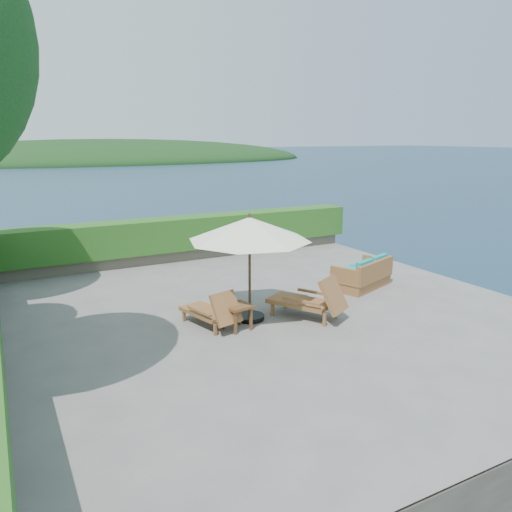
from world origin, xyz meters
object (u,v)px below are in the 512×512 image
patio_umbrella (250,230)px  wicker_loveseat (363,276)px  lounge_right (311,300)px  side_table (237,309)px  lounge_left (212,311)px

patio_umbrella → wicker_loveseat: bearing=10.5°
lounge_right → side_table: 1.69m
lounge_left → side_table: bearing=-58.6°
patio_umbrella → lounge_right: size_ratio=1.62×
patio_umbrella → lounge_left: size_ratio=1.90×
side_table → wicker_loveseat: wicker_loveseat is taller
side_table → lounge_left: bearing=136.0°
side_table → wicker_loveseat: size_ratio=0.30×
lounge_left → side_table: 0.55m
lounge_left → lounge_right: size_ratio=0.85×
lounge_right → lounge_left: bearing=136.7°
lounge_left → lounge_right: 2.14m
side_table → wicker_loveseat: 4.30m
side_table → patio_umbrella: bearing=39.6°
lounge_right → wicker_loveseat: size_ratio=0.96×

